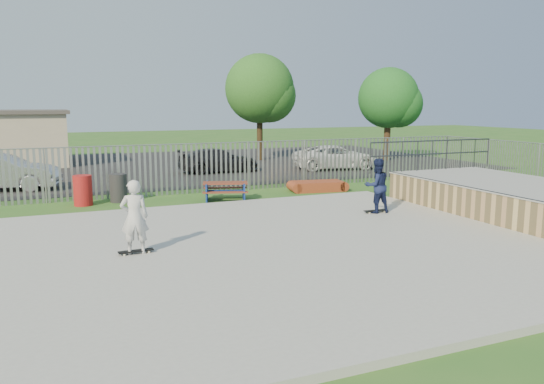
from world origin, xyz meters
name	(u,v)px	position (x,y,z in m)	size (l,w,h in m)	color
ground	(238,255)	(0.00, 0.00, 0.00)	(120.00, 120.00, 0.00)	#2D6221
concrete_slab	(238,252)	(0.00, 0.00, 0.07)	(15.00, 12.00, 0.15)	#A0A09B
quarter_pipe	(504,198)	(9.50, 1.04, 0.56)	(5.50, 7.05, 2.19)	tan
fence	(220,184)	(1.00, 4.59, 1.00)	(26.04, 16.02, 2.00)	gray
picnic_table	(225,191)	(1.94, 6.97, 0.35)	(1.97, 1.78, 0.69)	maroon
funbox	(318,186)	(6.13, 7.60, 0.20)	(2.14, 1.31, 0.40)	maroon
trash_bin_red	(83,190)	(-3.00, 8.02, 0.54)	(0.64, 0.64, 1.07)	#A51919
trash_bin_grey	(118,188)	(-1.75, 8.23, 0.52)	(0.62, 0.62, 1.04)	#28272A
parking_lot	(127,167)	(0.00, 19.00, 0.01)	(40.00, 18.00, 0.02)	black
car_silver	(0,172)	(-5.93, 12.76, 0.78)	(1.60, 4.60, 1.51)	silver
car_dark	(219,160)	(4.15, 14.94, 0.64)	(1.73, 4.25, 1.23)	black
car_white	(336,157)	(10.48, 13.72, 0.67)	(2.16, 4.68, 1.30)	white
tree_mid	(260,89)	(8.39, 19.77, 4.48)	(4.31, 4.31, 6.65)	#392A17
tree_right	(388,98)	(15.74, 16.48, 3.90)	(3.76, 3.76, 5.81)	#422D1A
skateboard_a	(376,211)	(5.44, 2.31, 0.19)	(0.81, 0.22, 0.08)	black
skateboard_b	(136,252)	(-2.31, 0.51, 0.19)	(0.81, 0.24, 0.08)	black
skater_navy	(377,186)	(5.44, 2.31, 1.01)	(0.84, 0.65, 1.72)	#151D43
skater_white	(134,217)	(-2.31, 0.51, 1.01)	(0.63, 0.41, 1.72)	silver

